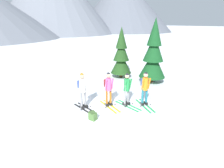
% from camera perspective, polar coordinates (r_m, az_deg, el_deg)
% --- Properties ---
extents(ground_plane, '(400.00, 400.00, 0.00)m').
position_cam_1_polar(ground_plane, '(8.98, 1.02, -7.19)').
color(ground_plane, white).
extents(skier_in_white, '(0.65, 1.58, 1.79)m').
position_cam_1_polar(skier_in_white, '(8.53, -9.46, -1.45)').
color(skier_in_white, black).
rests_on(skier_in_white, ground).
extents(skier_in_pink, '(0.61, 1.65, 1.74)m').
position_cam_1_polar(skier_in_pink, '(8.67, -1.17, -1.08)').
color(skier_in_pink, yellow).
rests_on(skier_in_pink, ground).
extents(skier_in_green, '(0.63, 1.64, 1.68)m').
position_cam_1_polar(skier_in_green, '(8.77, 4.82, -1.40)').
color(skier_in_green, green).
rests_on(skier_in_green, ground).
extents(skier_in_orange, '(0.64, 1.66, 1.74)m').
position_cam_1_polar(skier_in_orange, '(8.90, 10.55, -0.87)').
color(skier_in_orange, green).
rests_on(skier_in_orange, ground).
extents(pine_tree_near, '(1.79, 1.79, 4.32)m').
position_cam_1_polar(pine_tree_near, '(12.34, 13.16, 9.29)').
color(pine_tree_near, '#51381E').
rests_on(pine_tree_near, ground).
extents(pine_tree_mid, '(1.55, 1.55, 3.73)m').
position_cam_1_polar(pine_tree_mid, '(13.30, 2.99, 9.27)').
color(pine_tree_mid, '#51381E').
rests_on(pine_tree_mid, ground).
extents(backpack_on_snow_front, '(0.35, 0.39, 0.38)m').
position_cam_1_polar(backpack_on_snow_front, '(7.80, -6.20, -10.12)').
color(backpack_on_snow_front, '#4C7238').
rests_on(backpack_on_snow_front, ground).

